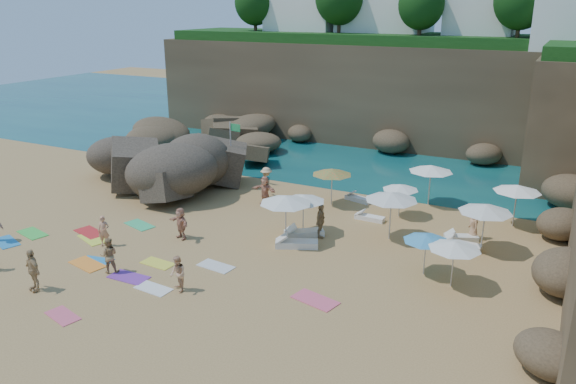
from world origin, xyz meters
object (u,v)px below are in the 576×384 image
at_px(rock_outcrop, 156,188).
at_px(person_stand_2, 266,183).
at_px(lounger_0, 370,218).
at_px(person_stand_1, 109,255).
at_px(person_stand_5, 265,190).
at_px(person_stand_4, 474,225).
at_px(parasol_2, 517,188).
at_px(person_stand_3, 321,221).
at_px(parasol_0, 431,168).
at_px(parasol_1, 392,196).
at_px(flag_pole, 232,145).

height_order(rock_outcrop, person_stand_2, person_stand_2).
relative_size(lounger_0, person_stand_1, 0.99).
distance_m(rock_outcrop, person_stand_5, 7.73).
xyz_separation_m(lounger_0, person_stand_4, (5.38, -0.09, 0.61)).
distance_m(person_stand_4, person_stand_5, 11.66).
bearing_deg(lounger_0, person_stand_1, -124.28).
relative_size(parasol_2, person_stand_3, 1.38).
bearing_deg(parasol_0, rock_outcrop, -163.38).
bearing_deg(person_stand_2, person_stand_3, -166.10).
bearing_deg(lounger_0, parasol_1, -47.92).
height_order(parasol_0, person_stand_5, parasol_0).
xyz_separation_m(rock_outcrop, person_stand_4, (19.32, 0.77, 0.74)).
bearing_deg(person_stand_4, person_stand_5, -119.87).
xyz_separation_m(rock_outcrop, person_stand_3, (12.53, -2.50, 0.87)).
distance_m(parasol_2, person_stand_2, 13.90).
height_order(flag_pole, person_stand_4, flag_pole).
xyz_separation_m(flag_pole, person_stand_2, (3.18, -1.34, -1.66)).
relative_size(rock_outcrop, person_stand_4, 5.71).
relative_size(person_stand_1, person_stand_2, 0.85).
xyz_separation_m(flag_pole, parasol_0, (12.14, 1.88, -0.43)).
height_order(flag_pole, parasol_1, flag_pole).
bearing_deg(parasol_0, parasol_2, -16.03).
distance_m(flag_pole, parasol_1, 12.34).
relative_size(person_stand_3, person_stand_4, 1.18).
distance_m(parasol_0, person_stand_3, 8.26).
height_order(rock_outcrop, parasol_2, parasol_2).
xyz_separation_m(parasol_0, person_stand_1, (-10.14, -14.99, -1.37)).
bearing_deg(flag_pole, person_stand_4, -8.03).
bearing_deg(person_stand_3, rock_outcrop, 74.95).
bearing_deg(person_stand_1, rock_outcrop, -93.44).
bearing_deg(person_stand_3, person_stand_5, 54.40).
bearing_deg(person_stand_5, parasol_1, -8.45).
relative_size(rock_outcrop, parasol_0, 3.37).
bearing_deg(parasol_0, person_stand_1, -124.09).
height_order(flag_pole, parasol_2, flag_pole).
distance_m(flag_pole, person_stand_5, 4.74).
xyz_separation_m(rock_outcrop, person_stand_5, (7.66, 0.52, 0.84)).
xyz_separation_m(parasol_0, parasol_1, (-0.49, -5.93, 0.07)).
xyz_separation_m(parasol_2, person_stand_5, (-13.23, -2.92, -1.24)).
bearing_deg(flag_pole, lounger_0, -11.77).
bearing_deg(flag_pole, person_stand_5, -33.30).
height_order(parasol_1, person_stand_1, parasol_1).
relative_size(lounger_0, person_stand_5, 0.94).
bearing_deg(flag_pole, parasol_1, -19.19).
xyz_separation_m(rock_outcrop, parasol_2, (20.89, 3.44, 2.09)).
height_order(rock_outcrop, person_stand_3, person_stand_3).
height_order(person_stand_1, person_stand_5, person_stand_5).
xyz_separation_m(flag_pole, lounger_0, (9.96, -2.08, -2.47)).
bearing_deg(parasol_2, parasol_0, 163.97).
bearing_deg(person_stand_5, lounger_0, 6.28).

